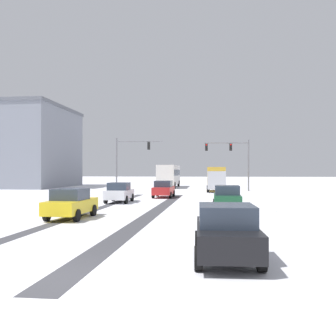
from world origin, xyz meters
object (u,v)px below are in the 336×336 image
(traffic_signal_far_right, at_px, (233,154))
(box_truck_delivery, at_px, (216,178))
(car_yellow_cab_fourth, at_px, (71,203))
(car_dark_green_third, at_px, (227,198))
(car_black_fifth, at_px, (226,232))
(bus_oncoming, at_px, (169,174))
(car_red_lead, at_px, (164,189))
(car_white_second, at_px, (119,192))
(traffic_signal_far_left, at_px, (129,156))

(traffic_signal_far_right, distance_m, box_truck_delivery, 3.84)
(car_yellow_cab_fourth, bearing_deg, car_dark_green_third, 32.30)
(traffic_signal_far_right, distance_m, car_dark_green_third, 23.77)
(car_yellow_cab_fourth, xyz_separation_m, car_black_fifth, (8.04, -8.77, 0.00))
(box_truck_delivery, bearing_deg, traffic_signal_far_right, 28.48)
(car_black_fifth, relative_size, box_truck_delivery, 0.56)
(car_yellow_cab_fourth, bearing_deg, traffic_signal_far_right, 70.50)
(traffic_signal_far_right, bearing_deg, bus_oncoming, 134.81)
(car_red_lead, bearing_deg, box_truck_delivery, 65.21)
(traffic_signal_far_right, xyz_separation_m, car_white_second, (-10.14, -18.35, -3.81))
(car_white_second, height_order, car_dark_green_third, same)
(car_dark_green_third, distance_m, box_truck_delivery, 22.28)
(box_truck_delivery, bearing_deg, bus_oncoming, 124.27)
(traffic_signal_far_left, xyz_separation_m, bus_oncoming, (3.35, 13.01, -2.41))
(traffic_signal_far_right, height_order, car_dark_green_third, traffic_signal_far_right)
(traffic_signal_far_left, distance_m, car_black_fifth, 35.59)
(traffic_signal_far_left, relative_size, car_dark_green_third, 1.58)
(car_white_second, xyz_separation_m, car_dark_green_third, (8.51, -5.06, 0.00))
(traffic_signal_far_left, distance_m, car_dark_green_third, 22.77)
(traffic_signal_far_left, relative_size, car_black_fifth, 1.56)
(traffic_signal_far_right, relative_size, car_yellow_cab_fourth, 1.57)
(car_dark_green_third, distance_m, bus_oncoming, 33.56)
(car_dark_green_third, height_order, car_yellow_cab_fourth, same)
(car_yellow_cab_fourth, height_order, bus_oncoming, bus_oncoming)
(car_yellow_cab_fourth, bearing_deg, bus_oncoming, 88.48)
(car_yellow_cab_fourth, bearing_deg, traffic_signal_far_left, 95.33)
(car_red_lead, xyz_separation_m, car_white_second, (-2.87, -6.04, 0.00))
(bus_oncoming, bearing_deg, car_dark_green_third, -76.95)
(bus_oncoming, bearing_deg, car_red_lead, -84.86)
(bus_oncoming, xyz_separation_m, box_truck_delivery, (7.09, -10.41, -0.36))
(traffic_signal_far_right, relative_size, box_truck_delivery, 0.88)
(traffic_signal_far_right, bearing_deg, car_dark_green_third, -93.98)
(traffic_signal_far_right, relative_size, car_white_second, 1.57)
(car_dark_green_third, bearing_deg, traffic_signal_far_right, 86.02)
(car_dark_green_third, relative_size, bus_oncoming, 0.37)
(box_truck_delivery, bearing_deg, car_red_lead, -114.79)
(car_yellow_cab_fourth, distance_m, box_truck_delivery, 28.86)
(traffic_signal_far_left, xyz_separation_m, traffic_signal_far_right, (12.55, 3.75, 0.22))
(car_red_lead, height_order, box_truck_delivery, box_truck_delivery)
(car_red_lead, xyz_separation_m, car_yellow_cab_fourth, (-2.95, -16.53, 0.00))
(traffic_signal_far_right, xyz_separation_m, car_dark_green_third, (-1.63, -23.40, -3.81))
(bus_oncoming, distance_m, box_truck_delivery, 12.60)
(traffic_signal_far_right, bearing_deg, car_white_second, -118.92)
(traffic_signal_far_right, xyz_separation_m, car_red_lead, (-7.26, -12.30, -3.81))
(car_dark_green_third, bearing_deg, car_red_lead, 116.91)
(car_dark_green_third, bearing_deg, traffic_signal_far_left, 119.06)
(car_yellow_cab_fourth, xyz_separation_m, box_truck_delivery, (8.10, 27.68, 0.82))
(traffic_signal_far_right, bearing_deg, box_truck_delivery, -151.52)
(car_white_second, relative_size, car_black_fifth, 0.99)
(traffic_signal_far_right, relative_size, car_black_fifth, 1.56)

